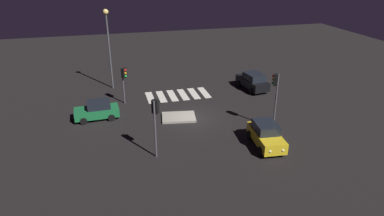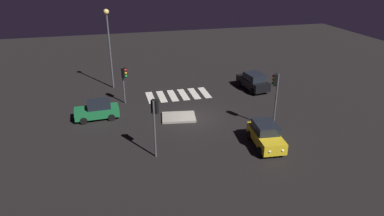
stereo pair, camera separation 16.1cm
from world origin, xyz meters
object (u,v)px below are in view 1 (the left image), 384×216
object	(u,v)px
car_green	(97,110)
street_lamp	(108,36)
traffic_light_north	(155,114)
car_black	(253,81)
traffic_light_east	(124,77)
traffic_island	(179,117)
traffic_light_west	(275,88)
car_yellow	(266,135)

from	to	relation	value
car_green	street_lamp	size ratio (longest dim) A/B	0.46
car_green	traffic_light_north	distance (m)	8.84
car_black	traffic_light_east	world-z (taller)	traffic_light_east
traffic_island	traffic_light_east	world-z (taller)	traffic_light_east
car_black	street_lamp	world-z (taller)	street_lamp
traffic_light_east	car_green	bearing A→B (deg)	-89.93
traffic_light_north	street_lamp	distance (m)	15.56
car_green	traffic_light_west	bearing A→B (deg)	155.63
traffic_light_north	traffic_light_west	size ratio (longest dim) A/B	0.91
traffic_light_north	car_yellow	bearing A→B (deg)	-57.61
car_green	traffic_island	bearing A→B (deg)	163.63
street_lamp	traffic_light_north	bearing A→B (deg)	98.92
car_green	traffic_light_north	size ratio (longest dim) A/B	0.90
traffic_light_east	street_lamp	world-z (taller)	street_lamp
traffic_light_east	street_lamp	bearing A→B (deg)	144.52
car_yellow	traffic_light_east	distance (m)	14.67
traffic_island	traffic_light_east	bearing A→B (deg)	-47.27
car_yellow	street_lamp	size ratio (longest dim) A/B	0.50
traffic_island	car_black	xyz separation A→B (m)	(-9.34, -5.13, 0.82)
car_green	car_black	distance (m)	16.64
traffic_light_west	street_lamp	xyz separation A→B (m)	(12.34, -13.29, 2.07)
car_black	traffic_light_west	xyz separation A→B (m)	(2.27, 9.00, 2.68)
car_yellow	traffic_light_east	bearing A→B (deg)	-133.70
traffic_island	traffic_light_west	world-z (taller)	traffic_light_west
traffic_light_north	car_black	bearing A→B (deg)	-11.77
car_yellow	traffic_island	bearing A→B (deg)	-134.97
traffic_island	street_lamp	distance (m)	12.14
traffic_light_east	street_lamp	distance (m)	5.71
car_green	traffic_light_east	bearing A→B (deg)	-135.28
car_yellow	traffic_light_west	size ratio (longest dim) A/B	0.89
car_green	street_lamp	xyz separation A→B (m)	(-1.67, -7.73, 4.84)
car_green	traffic_light_west	size ratio (longest dim) A/B	0.82
car_green	traffic_light_west	world-z (taller)	traffic_light_west
traffic_island	traffic_light_west	bearing A→B (deg)	151.28
car_yellow	traffic_light_north	xyz separation A→B (m)	(8.19, -0.59, 2.40)
traffic_light_north	traffic_light_west	distance (m)	10.15
traffic_light_east	street_lamp	size ratio (longest dim) A/B	0.43
car_green	car_black	xyz separation A→B (m)	(-16.28, -3.44, 0.09)
car_black	car_yellow	xyz separation A→B (m)	(4.04, 11.49, -0.04)
traffic_island	car_green	distance (m)	7.18
car_green	traffic_light_east	world-z (taller)	traffic_light_east
car_black	traffic_light_north	xyz separation A→B (m)	(12.23, 10.91, 2.36)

